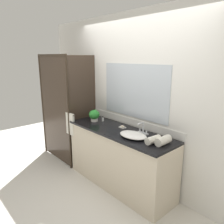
% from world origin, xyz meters
% --- Properties ---
extents(ground_plane, '(8.00, 8.00, 0.00)m').
position_xyz_m(ground_plane, '(0.00, 0.00, 0.00)').
color(ground_plane, silver).
extents(wall_back_with_mirror, '(4.40, 0.06, 2.60)m').
position_xyz_m(wall_back_with_mirror, '(0.00, 0.34, 1.30)').
color(wall_back_with_mirror, silver).
rests_on(wall_back_with_mirror, ground_plane).
extents(vanity_cabinet, '(1.80, 0.58, 0.90)m').
position_xyz_m(vanity_cabinet, '(0.00, 0.01, 0.45)').
color(vanity_cabinet, beige).
rests_on(vanity_cabinet, ground_plane).
extents(shower_enclosure, '(1.20, 0.59, 2.00)m').
position_xyz_m(shower_enclosure, '(-1.27, -0.19, 1.02)').
color(shower_enclosure, '#2D2319').
rests_on(shower_enclosure, ground_plane).
extents(sink_basin, '(0.41, 0.28, 0.06)m').
position_xyz_m(sink_basin, '(0.33, -0.05, 0.93)').
color(sink_basin, white).
rests_on(sink_basin, vanity_cabinet).
extents(faucet, '(0.17, 0.14, 0.17)m').
position_xyz_m(faucet, '(0.33, 0.14, 0.96)').
color(faucet, silver).
rests_on(faucet, vanity_cabinet).
extents(potted_plant, '(0.18, 0.18, 0.20)m').
position_xyz_m(potted_plant, '(-0.61, 0.01, 1.01)').
color(potted_plant, beige).
rests_on(potted_plant, vanity_cabinet).
extents(soap_dish, '(0.10, 0.07, 0.04)m').
position_xyz_m(soap_dish, '(-0.05, 0.12, 0.91)').
color(soap_dish, silver).
rests_on(soap_dish, vanity_cabinet).
extents(amenity_bottle_shampoo, '(0.03, 0.03, 0.08)m').
position_xyz_m(amenity_bottle_shampoo, '(-0.52, 0.12, 0.94)').
color(amenity_bottle_shampoo, white).
rests_on(amenity_bottle_shampoo, vanity_cabinet).
extents(amenity_bottle_lotion, '(0.03, 0.03, 0.07)m').
position_xyz_m(amenity_bottle_lotion, '(-0.75, 0.09, 0.94)').
color(amenity_bottle_lotion, silver).
rests_on(amenity_bottle_lotion, vanity_cabinet).
extents(rolled_towel_near_edge, '(0.11, 0.22, 0.11)m').
position_xyz_m(rolled_towel_near_edge, '(0.76, 0.03, 0.95)').
color(rolled_towel_near_edge, silver).
rests_on(rolled_towel_near_edge, vanity_cabinet).
extents(rolled_towel_middle, '(0.11, 0.22, 0.09)m').
position_xyz_m(rolled_towel_middle, '(0.65, -0.03, 0.95)').
color(rolled_towel_middle, silver).
rests_on(rolled_towel_middle, vanity_cabinet).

